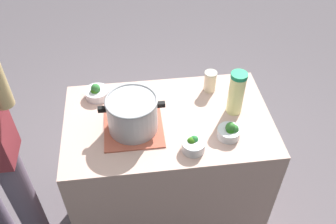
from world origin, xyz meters
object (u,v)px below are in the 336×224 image
Objects in this scene: cooking_pot at (132,113)px; lemonade_pitcher at (236,93)px; broccoli_bowl_back at (230,131)px; mason_jar at (210,81)px; broccoli_bowl_front at (193,145)px; broccoli_bowl_center at (97,93)px.

lemonade_pitcher is at bearing -173.25° from cooking_pot.
lemonade_pitcher reaches higher than cooking_pot.
lemonade_pitcher reaches higher than broccoli_bowl_back.
broccoli_bowl_front is (0.17, 0.43, -0.03)m from mason_jar.
cooking_pot reaches higher than mason_jar.
mason_jar is at bearing -86.21° from broccoli_bowl_back.
lemonade_pitcher is 0.37m from broccoli_bowl_front.
mason_jar reaches higher than broccoli_bowl_front.
cooking_pot is 2.66× the size of mason_jar.
broccoli_bowl_front is at bearing 147.59° from cooking_pot.
cooking_pot is 0.54m from lemonade_pitcher.
cooking_pot is 0.51m from mason_jar.
broccoli_bowl_center is 1.16× the size of broccoli_bowl_back.
broccoli_bowl_center is at bearing -55.03° from cooking_pot.
broccoli_bowl_back reaches higher than broccoli_bowl_front.
broccoli_bowl_front is at bearing 42.42° from lemonade_pitcher.
mason_jar is 0.64m from broccoli_bowl_center.
cooking_pot is 0.49m from broccoli_bowl_back.
broccoli_bowl_center is at bearing -30.18° from broccoli_bowl_back.
lemonade_pitcher is 2.17× the size of broccoli_bowl_back.
broccoli_bowl_front is (-0.28, 0.18, -0.07)m from cooking_pot.
lemonade_pitcher is at bearing -110.97° from broccoli_bowl_back.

